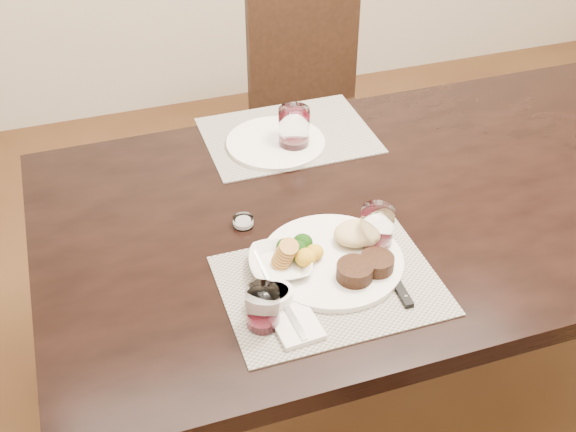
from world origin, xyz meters
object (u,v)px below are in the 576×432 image
object	(u,v)px
wine_glass_near	(376,231)
far_plate	(276,143)
steak_knife	(395,283)
chair_far	(312,103)
cracker_bowl	(281,263)
dinner_plate	(339,256)

from	to	relation	value
wine_glass_near	far_plate	distance (m)	0.49
steak_knife	wine_glass_near	size ratio (longest dim) A/B	2.17
chair_far	steak_knife	xyz separation A→B (m)	(-0.26, -1.22, 0.26)
chair_far	wine_glass_near	size ratio (longest dim) A/B	8.66
cracker_bowl	wine_glass_near	bearing A→B (deg)	1.50
dinner_plate	cracker_bowl	distance (m)	0.13
dinner_plate	steak_knife	xyz separation A→B (m)	(0.09, -0.11, -0.01)
chair_far	far_plate	world-z (taller)	chair_far
dinner_plate	steak_knife	bearing A→B (deg)	-66.12
dinner_plate	far_plate	distance (m)	0.51
dinner_plate	steak_knife	size ratio (longest dim) A/B	1.40
dinner_plate	steak_knife	world-z (taller)	dinner_plate
cracker_bowl	chair_far	bearing A→B (deg)	66.49
steak_knife	wine_glass_near	world-z (taller)	wine_glass_near
steak_knife	wine_glass_near	distance (m)	0.14
dinner_plate	wine_glass_near	size ratio (longest dim) A/B	3.03
wine_glass_near	steak_knife	bearing A→B (deg)	-94.54
steak_knife	far_plate	distance (m)	0.62
wine_glass_near	far_plate	world-z (taller)	wine_glass_near
chair_far	cracker_bowl	size ratio (longest dim) A/B	5.39
dinner_plate	wine_glass_near	xyz separation A→B (m)	(0.10, 0.02, 0.03)
far_plate	steak_knife	bearing A→B (deg)	-83.19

